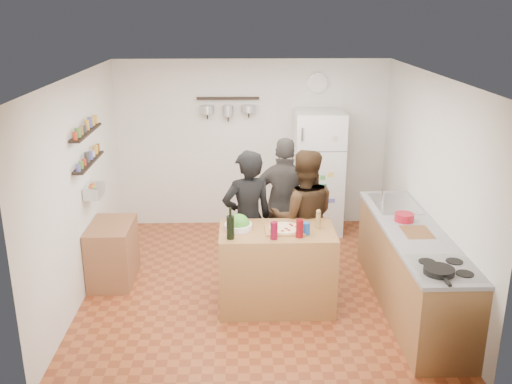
{
  "coord_description": "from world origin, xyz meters",
  "views": [
    {
      "loc": [
        -0.18,
        -6.21,
        3.22
      ],
      "look_at": [
        0.0,
        0.1,
        1.15
      ],
      "focal_mm": 40.0,
      "sensor_mm": 36.0,
      "label": 1
    }
  ],
  "objects_px": {
    "salt_canister": "(306,228)",
    "counter_run": "(411,269)",
    "salad_bowl": "(238,226)",
    "person_left": "(248,220)",
    "wine_bottle": "(230,227)",
    "pepper_mill": "(318,221)",
    "red_bowl": "(404,217)",
    "person_back": "(286,204)",
    "side_table": "(113,253)",
    "prep_island": "(277,268)",
    "person_center": "(303,218)",
    "skillet": "(439,271)",
    "fridge": "(318,173)",
    "wall_clock": "(318,83)"
  },
  "relations": [
    {
      "from": "wine_bottle",
      "to": "person_left",
      "type": "xyz_separation_m",
      "value": [
        0.19,
        0.72,
        -0.19
      ]
    },
    {
      "from": "wine_bottle",
      "to": "person_center",
      "type": "height_order",
      "value": "person_center"
    },
    {
      "from": "counter_run",
      "to": "pepper_mill",
      "type": "bearing_deg",
      "value": 174.49
    },
    {
      "from": "wine_bottle",
      "to": "counter_run",
      "type": "relative_size",
      "value": 0.09
    },
    {
      "from": "pepper_mill",
      "to": "red_bowl",
      "type": "relative_size",
      "value": 0.79
    },
    {
      "from": "fridge",
      "to": "skillet",
      "type": "bearing_deg",
      "value": -79.05
    },
    {
      "from": "wine_bottle",
      "to": "skillet",
      "type": "xyz_separation_m",
      "value": [
        1.89,
        -0.89,
        -0.09
      ]
    },
    {
      "from": "salt_canister",
      "to": "salad_bowl",
      "type": "bearing_deg",
      "value": 166.72
    },
    {
      "from": "person_left",
      "to": "red_bowl",
      "type": "relative_size",
      "value": 7.86
    },
    {
      "from": "salt_canister",
      "to": "skillet",
      "type": "height_order",
      "value": "salt_canister"
    },
    {
      "from": "counter_run",
      "to": "red_bowl",
      "type": "xyz_separation_m",
      "value": [
        -0.05,
        0.26,
        0.51
      ]
    },
    {
      "from": "salt_canister",
      "to": "person_left",
      "type": "distance_m",
      "value": 0.88
    },
    {
      "from": "salad_bowl",
      "to": "counter_run",
      "type": "height_order",
      "value": "salad_bowl"
    },
    {
      "from": "person_back",
      "to": "wall_clock",
      "type": "distance_m",
      "value": 2.11
    },
    {
      "from": "red_bowl",
      "to": "skillet",
      "type": "bearing_deg",
      "value": -92.17
    },
    {
      "from": "pepper_mill",
      "to": "skillet",
      "type": "bearing_deg",
      "value": -50.99
    },
    {
      "from": "pepper_mill",
      "to": "side_table",
      "type": "xyz_separation_m",
      "value": [
        -2.4,
        0.63,
        -0.63
      ]
    },
    {
      "from": "pepper_mill",
      "to": "red_bowl",
      "type": "xyz_separation_m",
      "value": [
        0.99,
        0.16,
        -0.03
      ]
    },
    {
      "from": "salt_canister",
      "to": "person_center",
      "type": "xyz_separation_m",
      "value": [
        0.05,
        0.69,
        -0.14
      ]
    },
    {
      "from": "person_center",
      "to": "pepper_mill",
      "type": "bearing_deg",
      "value": 100.85
    },
    {
      "from": "person_back",
      "to": "fridge",
      "type": "distance_m",
      "value": 1.36
    },
    {
      "from": "pepper_mill",
      "to": "person_left",
      "type": "xyz_separation_m",
      "value": [
        -0.76,
        0.45,
        -0.16
      ]
    },
    {
      "from": "pepper_mill",
      "to": "salt_canister",
      "type": "height_order",
      "value": "pepper_mill"
    },
    {
      "from": "wine_bottle",
      "to": "salt_canister",
      "type": "bearing_deg",
      "value": 7.13
    },
    {
      "from": "salt_canister",
      "to": "person_back",
      "type": "distance_m",
      "value": 1.15
    },
    {
      "from": "wine_bottle",
      "to": "person_back",
      "type": "bearing_deg",
      "value": 61.39
    },
    {
      "from": "side_table",
      "to": "prep_island",
      "type": "bearing_deg",
      "value": -19.19
    },
    {
      "from": "red_bowl",
      "to": "fridge",
      "type": "height_order",
      "value": "fridge"
    },
    {
      "from": "person_center",
      "to": "red_bowl",
      "type": "height_order",
      "value": "person_center"
    },
    {
      "from": "person_left",
      "to": "counter_run",
      "type": "xyz_separation_m",
      "value": [
        1.8,
        -0.55,
        -0.39
      ]
    },
    {
      "from": "fridge",
      "to": "side_table",
      "type": "height_order",
      "value": "fridge"
    },
    {
      "from": "salt_canister",
      "to": "counter_run",
      "type": "relative_size",
      "value": 0.05
    },
    {
      "from": "counter_run",
      "to": "side_table",
      "type": "relative_size",
      "value": 3.29
    },
    {
      "from": "fridge",
      "to": "person_back",
      "type": "bearing_deg",
      "value": -114.59
    },
    {
      "from": "person_back",
      "to": "skillet",
      "type": "height_order",
      "value": "person_back"
    },
    {
      "from": "person_back",
      "to": "person_left",
      "type": "bearing_deg",
      "value": 57.94
    },
    {
      "from": "prep_island",
      "to": "person_center",
      "type": "bearing_deg",
      "value": 58.68
    },
    {
      "from": "skillet",
      "to": "side_table",
      "type": "xyz_separation_m",
      "value": [
        -3.34,
        1.79,
        -0.58
      ]
    },
    {
      "from": "skillet",
      "to": "pepper_mill",
      "type": "bearing_deg",
      "value": 129.01
    },
    {
      "from": "salad_bowl",
      "to": "person_left",
      "type": "relative_size",
      "value": 0.18
    },
    {
      "from": "prep_island",
      "to": "counter_run",
      "type": "height_order",
      "value": "prep_island"
    },
    {
      "from": "person_back",
      "to": "side_table",
      "type": "distance_m",
      "value": 2.2
    },
    {
      "from": "prep_island",
      "to": "wine_bottle",
      "type": "distance_m",
      "value": 0.8
    },
    {
      "from": "wine_bottle",
      "to": "counter_run",
      "type": "distance_m",
      "value": 2.08
    },
    {
      "from": "pepper_mill",
      "to": "salad_bowl",
      "type": "bearing_deg",
      "value": 180.0
    },
    {
      "from": "prep_island",
      "to": "person_left",
      "type": "distance_m",
      "value": 0.71
    },
    {
      "from": "person_center",
      "to": "counter_run",
      "type": "height_order",
      "value": "person_center"
    },
    {
      "from": "person_center",
      "to": "wine_bottle",
      "type": "bearing_deg",
      "value": 42.48
    },
    {
      "from": "person_left",
      "to": "skillet",
      "type": "height_order",
      "value": "person_left"
    },
    {
      "from": "person_center",
      "to": "counter_run",
      "type": "bearing_deg",
      "value": 151.06
    }
  ]
}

